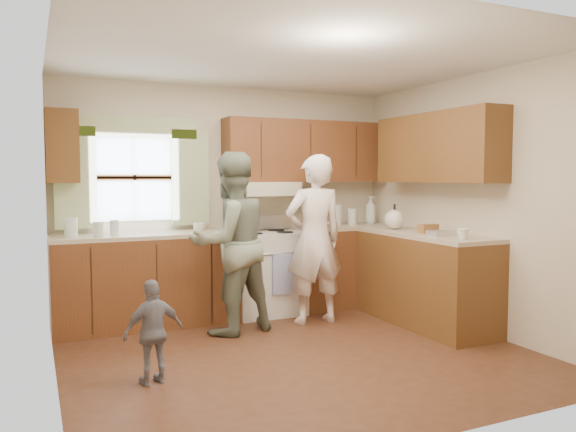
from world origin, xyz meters
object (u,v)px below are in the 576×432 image
stove (265,271)px  child (153,332)px  woman_left (314,239)px  woman_right (231,243)px

stove → child: 2.25m
woman_left → child: woman_left is taller
child → woman_right: bearing=-143.5°
stove → woman_left: bearing=-62.5°
woman_left → woman_right: bearing=1.6°
stove → woman_right: size_ratio=0.61×
stove → woman_right: woman_right is taller
woman_right → child: (-0.95, -1.05, -0.49)m
stove → child: bearing=-133.6°
woman_left → woman_right: woman_right is taller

